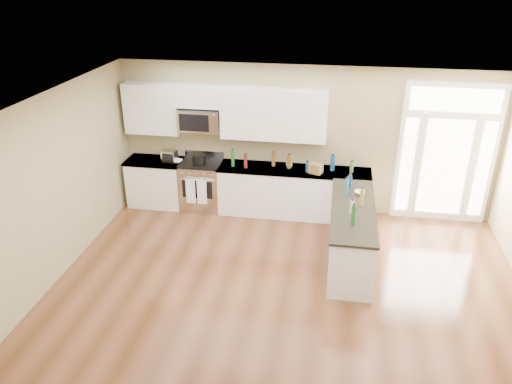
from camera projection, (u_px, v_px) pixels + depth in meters
The scene contains 18 objects.
ground at pixel (275, 347), 6.35m from camera, with size 8.00×8.00×0.00m, color #522D17.
room_shell at pixel (278, 230), 5.63m from camera, with size 8.00×8.00×8.00m.
back_cabinet_left at pixel (157, 184), 9.89m from camera, with size 1.10×0.66×0.94m.
back_cabinet_right at pixel (293, 193), 9.49m from camera, with size 2.85×0.66×0.94m.
peninsula_cabinet at pixel (351, 236), 8.03m from camera, with size 0.69×2.32×0.94m.
upper_cabinet_left at pixel (152, 108), 9.39m from camera, with size 1.04×0.33×0.95m, color white.
upper_cabinet_right at pixel (274, 114), 9.05m from camera, with size 1.94×0.33×0.95m, color white.
upper_cabinet_short at pixel (199, 96), 9.14m from camera, with size 0.82×0.33×0.40m, color white.
microwave at pixel (200, 120), 9.29m from camera, with size 0.78×0.41×0.42m.
entry_door at pixel (446, 154), 8.95m from camera, with size 1.70×0.10×2.60m.
kitchen_range at pixel (202, 185), 9.74m from camera, with size 0.78×0.69×1.08m.
stockpot at pixel (199, 159), 9.43m from camera, with size 0.26×0.26×0.20m, color black.
toaster_oven at pixel (169, 156), 9.56m from camera, with size 0.27×0.21×0.23m, color silver.
cardboard_box at pixel (316, 168), 9.05m from camera, with size 0.23×0.17×0.19m, color brown.
bowl_left at pixel (177, 161), 9.56m from camera, with size 0.20×0.20×0.05m, color white.
bowl_peninsula at pixel (360, 192), 8.27m from camera, with size 0.17×0.17×0.05m, color white.
cup_counter at pixel (289, 165), 9.33m from camera, with size 0.11×0.11×0.09m, color white.
counter_bottles at pixel (312, 174), 8.73m from camera, with size 2.41×2.14×0.32m.
Camera 1 is at (0.57, -4.89, 4.48)m, focal length 35.00 mm.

